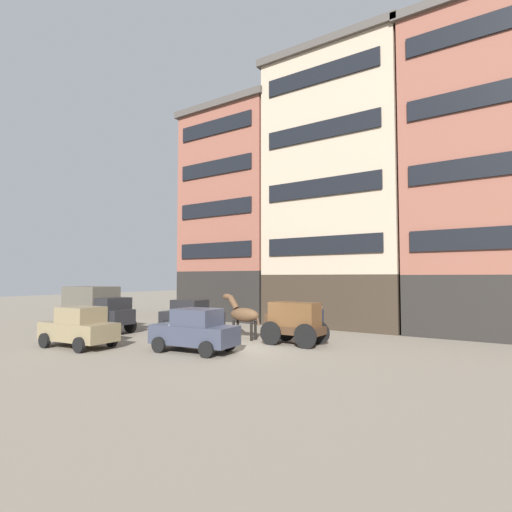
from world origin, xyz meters
TOP-DOWN VIEW (x-y plane):
  - ground_plane at (0.00, 0.00)m, footprint 120.00×120.00m
  - building_far_left at (-8.08, 11.33)m, footprint 8.19×7.29m
  - building_center_left at (0.36, 11.33)m, footprint 9.38×7.29m
  - building_center_right at (8.44, 11.33)m, footprint 7.47×7.29m
  - cargo_wagon at (1.47, 2.25)m, footprint 2.91×1.52m
  - draft_horse at (-1.48, 2.25)m, footprint 2.34×0.61m
  - delivery_truck_near at (-9.86, -0.40)m, footprint 4.42×2.30m
  - sedan_dark at (-1.14, -1.72)m, footprint 3.86×2.20m
  - sedan_light at (-5.80, 3.05)m, footprint 3.82×2.11m
  - sedan_parked_curb at (-6.21, -3.84)m, footprint 3.80×2.07m
  - pedestrian_officer at (1.58, 4.98)m, footprint 0.39×0.39m
  - fire_hydrant_curbside at (-9.53, 6.47)m, footprint 0.24×0.24m

SIDE VIEW (x-z plane):
  - ground_plane at x=0.00m, z-range 0.00..0.00m
  - fire_hydrant_curbside at x=-9.53m, z-range 0.01..0.84m
  - sedan_dark at x=-1.14m, z-range 0.00..1.83m
  - sedan_light at x=-5.80m, z-range 0.00..1.83m
  - sedan_parked_curb at x=-6.21m, z-range 0.00..1.83m
  - pedestrian_officer at x=1.58m, z-range 0.08..1.88m
  - cargo_wagon at x=1.47m, z-range 0.16..2.14m
  - draft_horse at x=-1.48m, z-range 0.12..2.42m
  - delivery_truck_near at x=-9.86m, z-range 0.11..2.73m
  - building_far_left at x=-8.08m, z-range 0.04..16.28m
  - building_center_right at x=8.44m, z-range 0.04..18.03m
  - building_center_left at x=0.36m, z-range 0.04..18.12m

